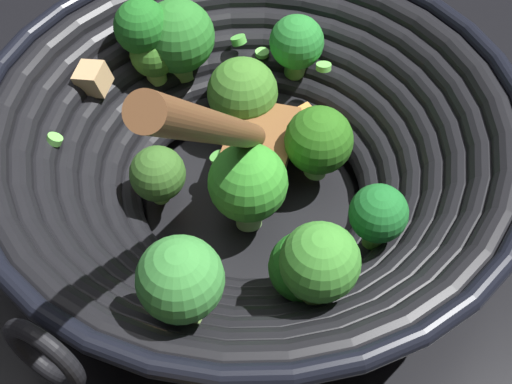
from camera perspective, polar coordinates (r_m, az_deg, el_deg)
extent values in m
plane|color=black|center=(0.59, -0.38, -1.05)|extent=(4.00, 4.00, 0.00)
cylinder|color=black|center=(0.58, -0.38, -0.75)|extent=(0.16, 0.16, 0.01)
torus|color=black|center=(0.57, -0.39, 0.25)|extent=(0.21, 0.21, 0.02)
torus|color=black|center=(0.56, -0.40, 0.96)|extent=(0.24, 0.24, 0.02)
torus|color=black|center=(0.55, -0.40, 1.70)|extent=(0.27, 0.27, 0.02)
torus|color=black|center=(0.54, -0.41, 2.45)|extent=(0.30, 0.30, 0.02)
torus|color=black|center=(0.54, -0.42, 3.23)|extent=(0.32, 0.32, 0.02)
torus|color=black|center=(0.53, -0.42, 4.04)|extent=(0.35, 0.35, 0.02)
torus|color=black|center=(0.52, -0.43, 4.87)|extent=(0.38, 0.38, 0.02)
torus|color=black|center=(0.51, -0.44, 5.72)|extent=(0.40, 0.40, 0.01)
torus|color=black|center=(0.42, -15.96, -11.99)|extent=(0.03, 0.05, 0.05)
cylinder|color=#6DA242|center=(0.56, -7.34, -0.12)|extent=(0.02, 0.02, 0.01)
sphere|color=#346123|center=(0.54, -7.58, 1.40)|extent=(0.04, 0.04, 0.04)
cylinder|color=#589236|center=(0.51, 9.04, -3.43)|extent=(0.02, 0.02, 0.02)
sphere|color=#1C6A29|center=(0.49, 9.41, -1.63)|extent=(0.04, 0.04, 0.04)
cylinder|color=#6DA950|center=(0.61, -8.44, 10.29)|extent=(0.02, 0.02, 0.02)
sphere|color=#1E6A21|center=(0.59, -8.78, 12.46)|extent=(0.04, 0.04, 0.04)
cylinder|color=#7FB850|center=(0.62, -1.01, 5.60)|extent=(0.03, 0.03, 0.01)
sphere|color=#3E7928|center=(0.60, -1.05, 7.66)|extent=(0.06, 0.06, 0.06)
cylinder|color=#67A04B|center=(0.62, 3.04, 9.59)|extent=(0.03, 0.02, 0.02)
sphere|color=#267D2E|center=(0.60, 3.15, 11.45)|extent=(0.04, 0.04, 0.04)
cylinder|color=#80BC5A|center=(0.58, 4.66, 2.00)|extent=(0.02, 0.03, 0.02)
sphere|color=#296418|center=(0.55, 4.85, 3.98)|extent=(0.05, 0.05, 0.05)
cylinder|color=#6DA24D|center=(0.49, 3.56, -7.37)|extent=(0.02, 0.02, 0.01)
sphere|color=#22741F|center=(0.47, 3.71, -5.78)|extent=(0.05, 0.05, 0.05)
cylinder|color=#79AC5D|center=(0.55, -0.87, -1.59)|extent=(0.03, 0.03, 0.02)
sphere|color=green|center=(0.53, -0.92, 0.76)|extent=(0.06, 0.06, 0.06)
cylinder|color=#79A750|center=(0.43, -5.53, -8.89)|extent=(0.03, 0.03, 0.02)
sphere|color=#3B8C3B|center=(0.41, -5.86, -6.71)|extent=(0.05, 0.05, 0.05)
cylinder|color=#88BB52|center=(0.61, -7.68, 8.95)|extent=(0.02, 0.02, 0.01)
sphere|color=#3B7725|center=(0.60, -7.90, 10.50)|extent=(0.04, 0.04, 0.04)
cylinder|color=#7BAF53|center=(0.62, -5.77, 9.35)|extent=(0.02, 0.02, 0.02)
sphere|color=#2A7629|center=(0.60, -6.03, 11.83)|extent=(0.06, 0.06, 0.06)
cylinder|color=#759C43|center=(0.46, 4.71, -7.30)|extent=(0.03, 0.03, 0.02)
sphere|color=#3D892F|center=(0.44, 4.95, -5.39)|extent=(0.05, 0.05, 0.05)
cube|color=tan|center=(0.59, -12.44, 8.52)|extent=(0.03, 0.03, 0.03)
cube|color=#CA742B|center=(0.56, -7.35, 1.40)|extent=(0.03, 0.03, 0.03)
cube|color=#CB7D36|center=(0.59, 3.58, 4.67)|extent=(0.04, 0.04, 0.03)
cube|color=#EAB070|center=(0.49, -5.65, -6.08)|extent=(0.04, 0.04, 0.03)
cylinder|color=#6BC651|center=(0.55, -15.24, 3.92)|extent=(0.02, 0.02, 0.01)
cylinder|color=#99D166|center=(0.59, 5.84, 5.08)|extent=(0.02, 0.02, 0.01)
cylinder|color=#6BC651|center=(0.45, 3.70, -7.33)|extent=(0.02, 0.02, 0.01)
cylinder|color=#56B247|center=(0.56, -2.89, 2.68)|extent=(0.02, 0.02, 0.01)
cylinder|color=#56B247|center=(0.55, 0.80, 0.06)|extent=(0.02, 0.02, 0.01)
cylinder|color=#56B247|center=(0.56, 1.54, 0.19)|extent=(0.02, 0.02, 0.01)
cylinder|color=#56B247|center=(0.62, -1.34, 11.60)|extent=(0.02, 0.02, 0.01)
cylinder|color=#6BC651|center=(0.60, 5.23, 9.57)|extent=(0.01, 0.01, 0.01)
cylinder|color=#6BC651|center=(0.62, 0.62, 10.63)|extent=(0.01, 0.01, 0.00)
cube|color=brown|center=(0.57, 0.35, 4.18)|extent=(0.08, 0.06, 0.01)
cylinder|color=brown|center=(0.41, -3.11, 4.95)|extent=(0.19, 0.05, 0.20)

